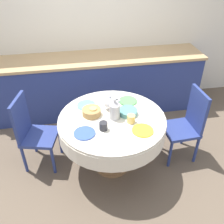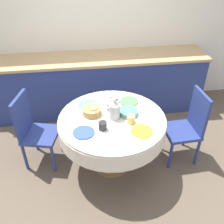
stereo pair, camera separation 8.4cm
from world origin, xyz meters
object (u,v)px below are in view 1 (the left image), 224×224
Objects in this scene: chair_right at (32,130)px; teapot at (110,103)px; chair_left at (187,123)px; coffee_carafe at (115,110)px.

teapot is (0.93, -0.05, 0.32)m from chair_right.
coffee_carafe is (-0.92, -0.06, 0.34)m from chair_left.
teapot is at bearing 96.02° from coffee_carafe.
chair_left and chair_right have the same top height.
coffee_carafe reaches higher than chair_right.
coffee_carafe is at bearing 90.48° from chair_left.
chair_right is 0.98m from teapot.
chair_left is at bearing 3.48° from coffee_carafe.
chair_left is 0.98m from coffee_carafe.
chair_right is 1.04m from coffee_carafe.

